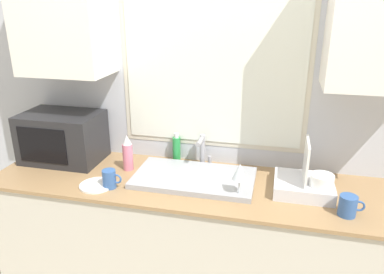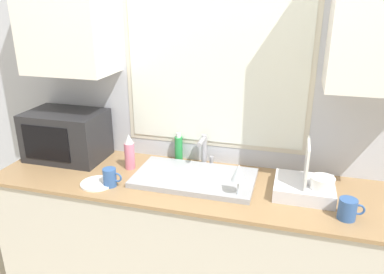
{
  "view_description": "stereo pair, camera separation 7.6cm",
  "coord_description": "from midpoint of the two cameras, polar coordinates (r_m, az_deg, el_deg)",
  "views": [
    {
      "loc": [
        0.38,
        -1.53,
        1.87
      ],
      "look_at": [
        -0.05,
        0.27,
        1.18
      ],
      "focal_mm": 35.0,
      "sensor_mm": 36.0,
      "label": 1
    },
    {
      "loc": [
        0.46,
        -1.51,
        1.87
      ],
      "look_at": [
        -0.05,
        0.27,
        1.18
      ],
      "focal_mm": 35.0,
      "sensor_mm": 36.0,
      "label": 2
    }
  ],
  "objects": [
    {
      "name": "small_plate",
      "position": [
        2.14,
        -15.35,
        -7.11
      ],
      "size": [
        0.18,
        0.18,
        0.01
      ],
      "color": "white",
      "rests_on": "countertop"
    },
    {
      "name": "countertop",
      "position": [
        2.35,
        0.38,
        -16.81
      ],
      "size": [
        2.41,
        0.63,
        0.9
      ],
      "color": "beige",
      "rests_on": "ground_plane"
    },
    {
      "name": "microwave",
      "position": [
        2.49,
        -19.95,
        -0.0
      ],
      "size": [
        0.48,
        0.32,
        0.31
      ],
      "color": "#232326",
      "rests_on": "countertop"
    },
    {
      "name": "spray_bottle",
      "position": [
        2.26,
        -10.73,
        -2.45
      ],
      "size": [
        0.06,
        0.06,
        0.22
      ],
      "color": "#D8728C",
      "rests_on": "countertop"
    },
    {
      "name": "dish_rack",
      "position": [
        2.06,
        15.93,
        -6.83
      ],
      "size": [
        0.3,
        0.27,
        0.29
      ],
      "color": "silver",
      "rests_on": "countertop"
    },
    {
      "name": "wall_back",
      "position": [
        2.2,
        2.17,
        8.14
      ],
      "size": [
        6.0,
        0.38,
        2.6
      ],
      "color": "silver",
      "rests_on": "ground_plane"
    },
    {
      "name": "soap_bottle",
      "position": [
        2.35,
        -3.3,
        -1.75
      ],
      "size": [
        0.05,
        0.05,
        0.19
      ],
      "color": "#268C3F",
      "rests_on": "countertop"
    },
    {
      "name": "mug_by_rack",
      "position": [
        1.92,
        21.65,
        -9.73
      ],
      "size": [
        0.12,
        0.08,
        0.1
      ],
      "color": "#335999",
      "rests_on": "countertop"
    },
    {
      "name": "mug_near_sink",
      "position": [
        2.09,
        -13.47,
        -6.24
      ],
      "size": [
        0.11,
        0.07,
        0.1
      ],
      "color": "#335999",
      "rests_on": "countertop"
    },
    {
      "name": "wine_glass",
      "position": [
        1.9,
        6.15,
        -5.46
      ],
      "size": [
        0.08,
        0.08,
        0.19
      ],
      "color": "silver",
      "rests_on": "countertop"
    },
    {
      "name": "sink_basin",
      "position": [
        2.13,
        -0.7,
        -6.24
      ],
      "size": [
        0.67,
        0.38,
        0.03
      ],
      "color": "#9EA0A5",
      "rests_on": "countertop"
    },
    {
      "name": "faucet",
      "position": [
        2.26,
        0.66,
        -1.78
      ],
      "size": [
        0.08,
        0.14,
        0.19
      ],
      "color": "#99999E",
      "rests_on": "countertop"
    }
  ]
}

